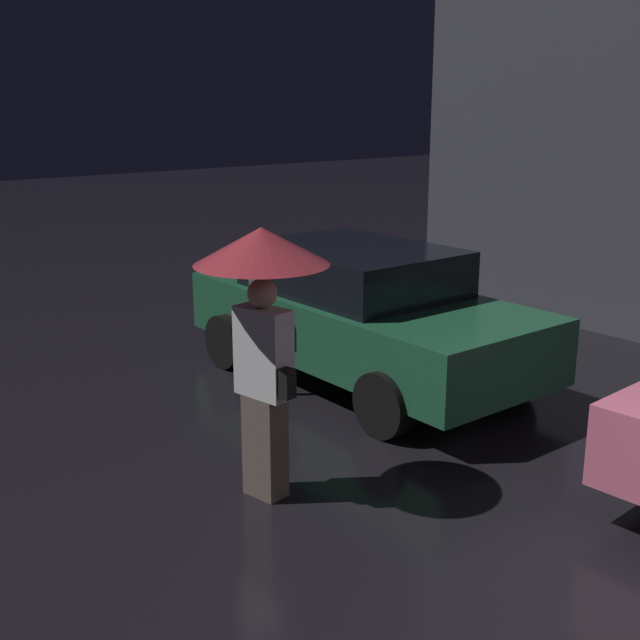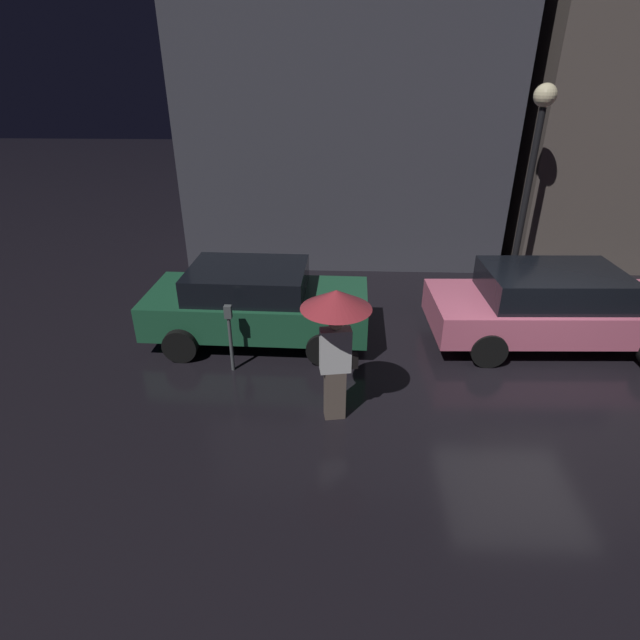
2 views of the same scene
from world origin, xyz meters
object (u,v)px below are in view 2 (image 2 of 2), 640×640
at_px(parked_car_green, 256,302).
at_px(parked_car_pink, 555,306).
at_px(street_lamp_near, 535,148).
at_px(parking_meter, 230,331).
at_px(pedestrian_with_umbrella, 336,322).

relative_size(parked_car_green, parked_car_pink, 0.88).
height_order(parked_car_pink, street_lamp_near, street_lamp_near).
bearing_deg(parking_meter, street_lamp_near, 33.02).
relative_size(parked_car_green, pedestrian_with_umbrella, 2.00).
bearing_deg(street_lamp_near, parked_car_green, -154.85).
relative_size(parking_meter, street_lamp_near, 0.28).
xyz_separation_m(pedestrian_with_umbrella, street_lamp_near, (4.07, 5.01, 1.60)).
relative_size(parked_car_pink, street_lamp_near, 1.07).
xyz_separation_m(parking_meter, street_lamp_near, (5.85, 3.81, 2.43)).
bearing_deg(parked_car_pink, parked_car_green, 178.55).
bearing_deg(parked_car_pink, street_lamp_near, 87.20).
bearing_deg(parked_car_green, parked_car_pink, 2.16).
bearing_deg(parking_meter, pedestrian_with_umbrella, -33.97).
xyz_separation_m(parked_car_pink, parking_meter, (-5.83, -1.25, 0.01)).
distance_m(parked_car_pink, street_lamp_near, 3.53).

